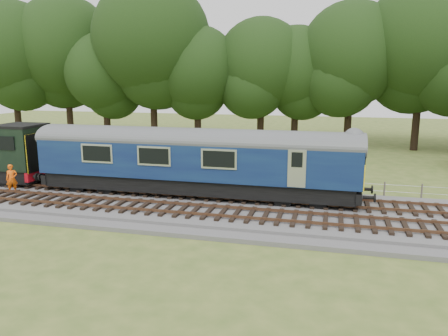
# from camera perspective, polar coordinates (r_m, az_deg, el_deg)

# --- Properties ---
(ground) EXTENTS (120.00, 120.00, 0.00)m
(ground) POSITION_cam_1_polar(r_m,az_deg,el_deg) (22.68, 5.99, -6.00)
(ground) COLOR #486224
(ground) RESTS_ON ground
(ballast) EXTENTS (70.00, 7.00, 0.35)m
(ballast) POSITION_cam_1_polar(r_m,az_deg,el_deg) (22.63, 6.00, -5.58)
(ballast) COLOR #4C4C4F
(ballast) RESTS_ON ground
(track_north) EXTENTS (67.20, 2.40, 0.21)m
(track_north) POSITION_cam_1_polar(r_m,az_deg,el_deg) (23.90, 6.49, -4.05)
(track_north) COLOR black
(track_north) RESTS_ON ballast
(track_south) EXTENTS (67.20, 2.40, 0.21)m
(track_south) POSITION_cam_1_polar(r_m,az_deg,el_deg) (21.05, 5.39, -6.22)
(track_south) COLOR black
(track_south) RESTS_ON ballast
(fence) EXTENTS (64.00, 0.12, 1.00)m
(fence) POSITION_cam_1_polar(r_m,az_deg,el_deg) (26.97, 7.36, -3.16)
(fence) COLOR #6B6054
(fence) RESTS_ON ground
(tree_line) EXTENTS (70.00, 8.00, 18.00)m
(tree_line) POSITION_cam_1_polar(r_m,az_deg,el_deg) (44.06, 10.09, 2.55)
(tree_line) COLOR black
(tree_line) RESTS_ON ground
(dmu_railcar) EXTENTS (18.05, 2.86, 3.88)m
(dmu_railcar) POSITION_cam_1_polar(r_m,az_deg,el_deg) (24.37, -3.91, 1.59)
(dmu_railcar) COLOR black
(dmu_railcar) RESTS_ON ground
(worker) EXTENTS (0.72, 0.71, 1.68)m
(worker) POSITION_cam_1_polar(r_m,az_deg,el_deg) (27.83, -25.97, -1.28)
(worker) COLOR #FF5F0D
(worker) RESTS_ON ballast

